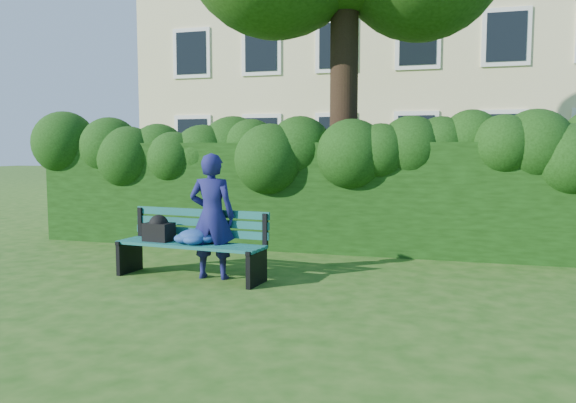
# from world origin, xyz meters

# --- Properties ---
(ground) EXTENTS (80.00, 80.00, 0.00)m
(ground) POSITION_xyz_m (0.00, 0.00, 0.00)
(ground) COLOR #1D4A11
(ground) RESTS_ON ground
(apartment_building) EXTENTS (16.00, 8.08, 12.00)m
(apartment_building) POSITION_xyz_m (-0.00, 13.99, 6.00)
(apartment_building) COLOR beige
(apartment_building) RESTS_ON ground
(hedge) EXTENTS (10.00, 1.00, 1.80)m
(hedge) POSITION_xyz_m (0.00, 2.20, 0.90)
(hedge) COLOR black
(hedge) RESTS_ON ground
(park_bench) EXTENTS (2.08, 0.77, 0.89)m
(park_bench) POSITION_xyz_m (-1.10, -0.39, 0.50)
(park_bench) COLOR #0D413E
(park_bench) RESTS_ON ground
(man_reading) EXTENTS (0.64, 0.45, 1.64)m
(man_reading) POSITION_xyz_m (-0.76, -0.34, 0.82)
(man_reading) COLOR #181954
(man_reading) RESTS_ON ground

